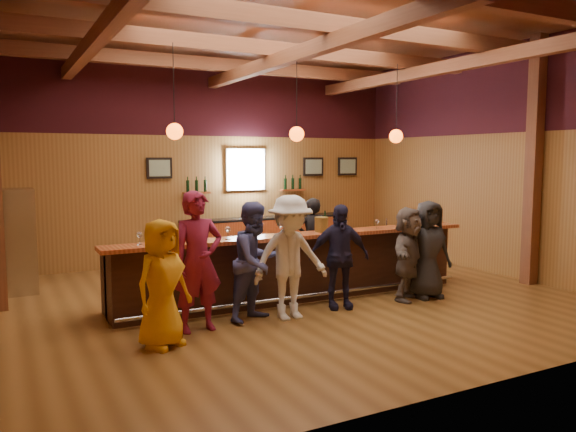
{
  "coord_description": "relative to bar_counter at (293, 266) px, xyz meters",
  "views": [
    {
      "loc": [
        -4.33,
        -7.98,
        2.33
      ],
      "look_at": [
        0.0,
        0.3,
        1.35
      ],
      "focal_mm": 35.0,
      "sensor_mm": 36.0,
      "label": 1
    }
  ],
  "objects": [
    {
      "name": "customer_orange",
      "position": [
        -2.59,
        -1.45,
        0.27
      ],
      "size": [
        0.92,
        0.8,
        1.59
      ],
      "primitive_type": "imported",
      "rotation": [
        0.0,
        0.0,
        0.47
      ],
      "color": "orange",
      "rests_on": "ground"
    },
    {
      "name": "room",
      "position": [
        -0.02,
        -0.09,
        2.69
      ],
      "size": [
        9.04,
        9.0,
        4.52
      ],
      "color": "brown",
      "rests_on": "ground"
    },
    {
      "name": "pendant_lights",
      "position": [
        -0.02,
        -0.15,
        2.19
      ],
      "size": [
        4.24,
        0.24,
        1.37
      ],
      "color": "black",
      "rests_on": "room"
    },
    {
      "name": "customer_navy",
      "position": [
        0.3,
        -0.94,
        0.29
      ],
      "size": [
        1.02,
        0.64,
        1.62
      ],
      "primitive_type": "imported",
      "rotation": [
        0.0,
        0.0,
        -0.28
      ],
      "color": "#1D1B36",
      "rests_on": "ground"
    },
    {
      "name": "customer_redvest",
      "position": [
        -1.99,
        -1.03,
        0.42
      ],
      "size": [
        0.71,
        0.49,
        1.89
      ],
      "primitive_type": "imported",
      "rotation": [
        0.0,
        0.0,
        0.05
      ],
      "color": "maroon",
      "rests_on": "ground"
    },
    {
      "name": "bar_counter",
      "position": [
        0.0,
        0.0,
        0.0
      ],
      "size": [
        6.3,
        1.07,
        1.11
      ],
      "color": "black",
      "rests_on": "ground"
    },
    {
      "name": "bottle_b",
      "position": [
        0.73,
        -0.17,
        0.74
      ],
      "size": [
        0.08,
        0.08,
        0.38
      ],
      "color": "black",
      "rests_on": "bar_counter"
    },
    {
      "name": "glass_c",
      "position": [
        -1.3,
        -0.37,
        0.73
      ],
      "size": [
        0.09,
        0.09,
        0.2
      ],
      "color": "silver",
      "rests_on": "bar_counter"
    },
    {
      "name": "customer_brown",
      "position": [
        1.57,
        -1.05,
        0.24
      ],
      "size": [
        1.45,
        1.13,
        1.53
      ],
      "primitive_type": "imported",
      "rotation": [
        0.0,
        0.0,
        0.55
      ],
      "color": "#60544D",
      "rests_on": "ground"
    },
    {
      "name": "ice_bucket",
      "position": [
        0.37,
        -0.29,
        0.71
      ],
      "size": [
        0.22,
        0.22,
        0.24
      ],
      "primitive_type": "cylinder",
      "color": "brown",
      "rests_on": "bar_counter"
    },
    {
      "name": "framed_pictures",
      "position": [
        1.65,
        3.79,
        1.58
      ],
      "size": [
        5.35,
        0.05,
        0.45
      ],
      "color": "black",
      "rests_on": "room"
    },
    {
      "name": "bottle_a",
      "position": [
        0.51,
        -0.17,
        0.72
      ],
      "size": [
        0.07,
        0.07,
        0.33
      ],
      "color": "black",
      "rests_on": "bar_counter"
    },
    {
      "name": "customer_white",
      "position": [
        -0.64,
        -1.11,
        0.38
      ],
      "size": [
        1.16,
        0.67,
        1.8
      ],
      "primitive_type": "imported",
      "rotation": [
        0.0,
        0.0,
        -0.0
      ],
      "color": "white",
      "rests_on": "ground"
    },
    {
      "name": "back_bar_cabinet",
      "position": [
        1.18,
        3.57,
        -0.05
      ],
      "size": [
        4.0,
        0.52,
        0.95
      ],
      "color": "#9A3D1C",
      "rests_on": "ground"
    },
    {
      "name": "glass_f",
      "position": [
        0.81,
        -0.35,
        0.7
      ],
      "size": [
        0.07,
        0.07,
        0.16
      ],
      "color": "silver",
      "rests_on": "bar_counter"
    },
    {
      "name": "glass_a",
      "position": [
        -2.59,
        -0.27,
        0.72
      ],
      "size": [
        0.08,
        0.08,
        0.18
      ],
      "color": "silver",
      "rests_on": "bar_counter"
    },
    {
      "name": "customer_denim",
      "position": [
        -1.1,
        -0.93,
        0.33
      ],
      "size": [
        1.03,
        0.94,
        1.71
      ],
      "primitive_type": "imported",
      "rotation": [
        0.0,
        0.0,
        0.43
      ],
      "color": "#464C8C",
      "rests_on": "ground"
    },
    {
      "name": "customer_dark",
      "position": [
        1.96,
        -1.09,
        0.29
      ],
      "size": [
        0.85,
        0.61,
        1.62
      ],
      "primitive_type": "imported",
      "rotation": [
        0.0,
        0.0,
        -0.12
      ],
      "color": "#232426",
      "rests_on": "ground"
    },
    {
      "name": "glass_b",
      "position": [
        -2.23,
        -0.32,
        0.73
      ],
      "size": [
        0.09,
        0.09,
        0.2
      ],
      "color": "silver",
      "rests_on": "bar_counter"
    },
    {
      "name": "wine_shelves",
      "position": [
        0.78,
        3.73,
        1.1
      ],
      "size": [
        3.0,
        0.18,
        0.3
      ],
      "color": "#9A3D1C",
      "rests_on": "room"
    },
    {
      "name": "glass_h",
      "position": [
        2.05,
        -0.42,
        0.73
      ],
      "size": [
        0.09,
        0.09,
        0.19
      ],
      "color": "silver",
      "rests_on": "bar_counter"
    },
    {
      "name": "window",
      "position": [
        0.78,
        3.8,
        1.53
      ],
      "size": [
        0.95,
        0.09,
        0.95
      ],
      "color": "silver",
      "rests_on": "room"
    },
    {
      "name": "glass_g",
      "position": [
        1.46,
        -0.33,
        0.7
      ],
      "size": [
        0.07,
        0.07,
        0.16
      ],
      "color": "silver",
      "rests_on": "bar_counter"
    },
    {
      "name": "glass_d",
      "position": [
        -0.95,
        -0.41,
        0.7
      ],
      "size": [
        0.07,
        0.07,
        0.16
      ],
      "color": "silver",
      "rests_on": "bar_counter"
    },
    {
      "name": "stainless_fridge",
      "position": [
        -4.12,
        2.45,
        0.38
      ],
      "size": [
        0.7,
        0.7,
        1.8
      ],
      "primitive_type": "cube",
      "color": "silver",
      "rests_on": "ground"
    },
    {
      "name": "glass_e",
      "position": [
        -0.36,
        -0.24,
        0.71
      ],
      "size": [
        0.08,
        0.08,
        0.18
      ],
      "color": "silver",
      "rests_on": "bar_counter"
    },
    {
      "name": "bartender",
      "position": [
        0.87,
        0.88,
        0.27
      ],
      "size": [
        0.63,
        0.48,
        1.58
      ],
      "primitive_type": "imported",
      "rotation": [
        0.0,
        0.0,
        2.96
      ],
      "color": "black",
      "rests_on": "ground"
    }
  ]
}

